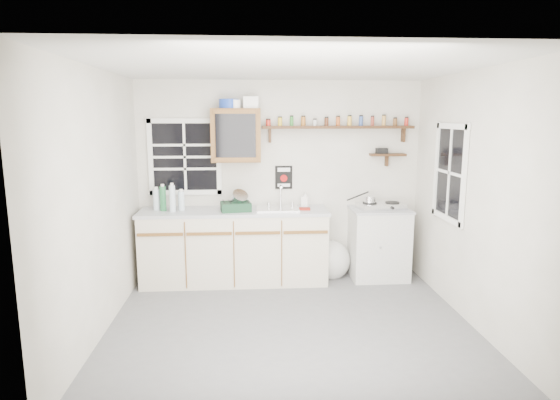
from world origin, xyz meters
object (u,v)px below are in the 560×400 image
at_px(upper_cabinet, 236,135).
at_px(spice_shelf, 338,126).
at_px(main_cabinet, 235,246).
at_px(dish_rack, 237,204).
at_px(right_cabinet, 379,243).
at_px(hotplate, 381,206).

height_order(upper_cabinet, spice_shelf, upper_cabinet).
bearing_deg(main_cabinet, spice_shelf, 9.25).
bearing_deg(dish_rack, right_cabinet, -6.10).
bearing_deg(spice_shelf, dish_rack, -167.89).
distance_m(upper_cabinet, hotplate, 2.01).
height_order(main_cabinet, dish_rack, dish_rack).
xyz_separation_m(dish_rack, hotplate, (1.80, 0.07, -0.06)).
bearing_deg(spice_shelf, hotplate, -21.29).
distance_m(main_cabinet, dish_rack, 0.55).
xyz_separation_m(right_cabinet, dish_rack, (-1.80, -0.09, 0.55)).
height_order(right_cabinet, hotplate, hotplate).
bearing_deg(hotplate, dish_rack, 174.11).
bearing_deg(main_cabinet, hotplate, 0.17).
xyz_separation_m(upper_cabinet, dish_rack, (0.00, -0.20, -0.82)).
height_order(main_cabinet, spice_shelf, spice_shelf).
bearing_deg(dish_rack, upper_cabinet, 81.64).
relative_size(main_cabinet, spice_shelf, 1.21).
bearing_deg(right_cabinet, dish_rack, -177.29).
distance_m(right_cabinet, dish_rack, 1.88).
bearing_deg(right_cabinet, hotplate, -75.11).
relative_size(dish_rack, hotplate, 0.63).
relative_size(spice_shelf, hotplate, 3.10).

